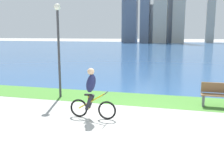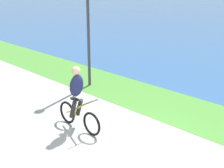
# 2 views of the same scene
# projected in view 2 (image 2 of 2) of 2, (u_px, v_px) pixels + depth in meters

# --- Properties ---
(ground_plane) EXTENTS (300.00, 300.00, 0.00)m
(ground_plane) POSITION_uv_depth(u_px,v_px,m) (118.00, 151.00, 6.86)
(ground_plane) COLOR #9E9E99
(grass_strip_bayside) EXTENTS (120.00, 2.21, 0.01)m
(grass_strip_bayside) POSITION_uv_depth(u_px,v_px,m) (189.00, 112.00, 8.84)
(grass_strip_bayside) COLOR #478433
(grass_strip_bayside) RESTS_ON ground
(cyclist_lead) EXTENTS (1.57, 0.52, 1.64)m
(cyclist_lead) POSITION_uv_depth(u_px,v_px,m) (77.00, 98.00, 7.61)
(cyclist_lead) COLOR black
(cyclist_lead) RESTS_ON ground
(lamppost_tall) EXTENTS (0.28, 0.28, 3.94)m
(lamppost_tall) POSITION_uv_depth(u_px,v_px,m) (88.00, 12.00, 10.23)
(lamppost_tall) COLOR #38383D
(lamppost_tall) RESTS_ON ground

